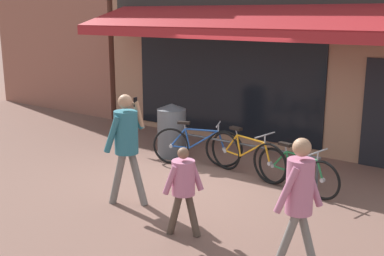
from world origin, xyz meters
TOP-DOWN VIEW (x-y plane):
  - ground_plane at (0.00, 0.00)m, footprint 160.00×160.00m
  - shop_front at (-0.17, 4.23)m, footprint 8.97×4.62m
  - bike_rack_rail at (0.57, 0.89)m, footprint 2.84×0.04m
  - bicycle_blue at (-0.46, 0.75)m, footprint 1.64×0.82m
  - bicycle_orange at (0.65, 0.76)m, footprint 1.78×0.58m
  - bicycle_green at (1.70, 0.59)m, footprint 1.63×0.55m
  - pedestrian_adult at (-0.18, -1.48)m, footprint 0.59×0.63m
  - pedestrian_child at (1.18, -1.83)m, footprint 0.45×0.48m
  - pedestrian_second_adult at (2.84, -1.92)m, footprint 0.53×0.54m
  - litter_bin at (-1.26, 0.98)m, footprint 0.61×0.61m

SIDE VIEW (x-z plane):
  - ground_plane at x=0.00m, z-range 0.00..0.00m
  - bicycle_green at x=1.70m, z-range -0.04..0.75m
  - bicycle_blue at x=-0.46m, z-range -0.04..0.83m
  - bicycle_orange at x=0.65m, z-range -0.04..0.84m
  - bike_rack_rail at x=0.57m, z-range 0.18..0.75m
  - litter_bin at x=-1.26m, z-range 0.00..1.12m
  - pedestrian_child at x=1.18m, z-range 0.12..1.36m
  - pedestrian_second_adult at x=2.84m, z-range 0.18..1.82m
  - pedestrian_adult at x=-0.18m, z-range 0.20..1.95m
  - shop_front at x=-0.17m, z-range -0.01..6.19m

